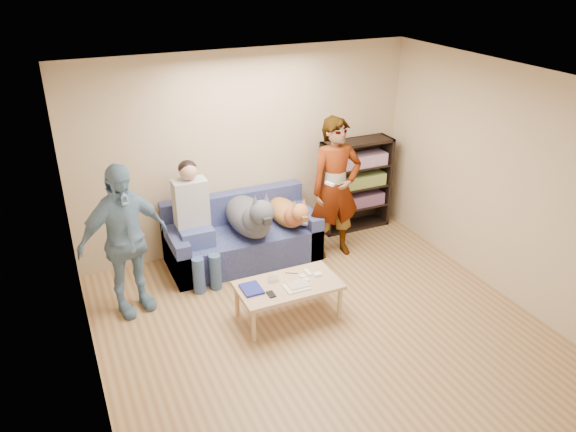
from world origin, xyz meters
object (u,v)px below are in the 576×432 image
notebook_blue (252,289)px  sofa (242,239)px  camera_silver (274,279)px  bookshelf (355,183)px  person_standing_right (336,189)px  dog_tan (288,213)px  dog_gray (250,216)px  person_seated (194,217)px  person_standing_left (124,241)px  coffee_table (288,288)px

notebook_blue → sofa: bearing=74.4°
notebook_blue → camera_silver: 0.29m
bookshelf → person_standing_right: bearing=-137.6°
notebook_blue → dog_tan: dog_tan is taller
person_standing_right → notebook_blue: size_ratio=7.10×
person_standing_right → dog_gray: 1.13m
person_seated → person_standing_left: bearing=-153.2°
person_standing_right → dog_tan: bearing=163.1°
person_standing_left → bookshelf: size_ratio=1.33×
dog_tan → coffee_table: 1.42m
person_seated → bookshelf: (2.43, 0.36, -0.09)m
person_standing_left → person_seated: bearing=9.7°
dog_tan → coffee_table: size_ratio=1.03×
sofa → dog_tan: size_ratio=1.67×
dog_tan → bookshelf: bearing=17.3°
sofa → person_seated: bearing=-168.6°
bookshelf → person_seated: bearing=-171.6°
camera_silver → person_seated: size_ratio=0.07×
person_standing_left → notebook_blue: person_standing_left is taller
notebook_blue → person_seated: person_seated is taller
notebook_blue → camera_silver: size_ratio=2.36×
camera_silver → sofa: sofa is taller
person_standing_left → sofa: 1.72m
notebook_blue → sofa: sofa is taller
person_standing_right → sofa: bearing=166.1°
person_standing_right → sofa: size_ratio=0.97×
person_standing_left → sofa: (1.51, 0.57, -0.58)m
notebook_blue → coffee_table: bearing=-7.1°
person_seated → coffee_table: person_seated is taller
dog_tan → bookshelf: size_ratio=0.87×
notebook_blue → sofa: size_ratio=0.14×
dog_gray → notebook_blue: bearing=-110.5°
notebook_blue → person_standing_left: bearing=144.6°
coffee_table → bookshelf: 2.45m
person_standing_right → person_seated: bearing=175.9°
person_standing_left → camera_silver: bearing=-44.6°
bookshelf → dog_tan: bearing=-162.7°
camera_silver → sofa: size_ratio=0.06×
camera_silver → coffee_table: bearing=-45.0°
coffee_table → camera_silver: bearing=135.0°
notebook_blue → dog_gray: bearing=69.5°
bookshelf → camera_silver: bearing=-141.1°
coffee_table → dog_gray: bearing=87.9°
camera_silver → coffee_table: camera_silver is taller
notebook_blue → dog_tan: 1.57m
notebook_blue → bookshelf: 2.72m
person_standing_right → sofa: person_standing_right is taller
sofa → dog_tan: dog_tan is taller
dog_gray → bookshelf: 1.79m
sofa → dog_gray: (0.06, -0.18, 0.39)m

